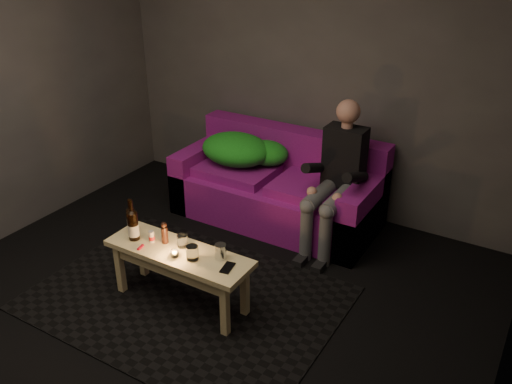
# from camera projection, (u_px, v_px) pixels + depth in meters

# --- Properties ---
(floor) EXTENTS (4.50, 4.50, 0.00)m
(floor) POSITION_uv_depth(u_px,v_px,m) (163.00, 333.00, 3.66)
(floor) COLOR black
(floor) RESTS_ON ground
(room) EXTENTS (4.50, 4.50, 4.50)m
(room) POSITION_uv_depth(u_px,v_px,m) (192.00, 77.00, 3.28)
(room) COLOR silver
(room) RESTS_ON ground
(rug) EXTENTS (2.18, 1.58, 0.01)m
(rug) POSITION_uv_depth(u_px,v_px,m) (186.00, 298.00, 3.99)
(rug) COLOR black
(rug) RESTS_ON floor
(sofa) EXTENTS (1.84, 0.83, 0.79)m
(sofa) POSITION_uv_depth(u_px,v_px,m) (279.00, 189.00, 4.97)
(sofa) COLOR #83117D
(sofa) RESTS_ON floor
(green_blanket) EXTENTS (0.81, 0.55, 0.28)m
(green_blanket) POSITION_uv_depth(u_px,v_px,m) (242.00, 150.00, 5.01)
(green_blanket) COLOR #1E8D19
(green_blanket) RESTS_ON sofa
(person) EXTENTS (0.33, 0.77, 1.23)m
(person) POSITION_uv_depth(u_px,v_px,m) (337.00, 175.00, 4.42)
(person) COLOR black
(person) RESTS_ON sofa
(coffee_table) EXTENTS (1.09, 0.35, 0.44)m
(coffee_table) POSITION_uv_depth(u_px,v_px,m) (179.00, 260.00, 3.79)
(coffee_table) COLOR #D4BB7C
(coffee_table) RESTS_ON rug
(beer_bottle_a) EXTENTS (0.07, 0.07, 0.26)m
(beer_bottle_a) POSITION_uv_depth(u_px,v_px,m) (131.00, 220.00, 3.95)
(beer_bottle_a) COLOR black
(beer_bottle_a) RESTS_ON coffee_table
(beer_bottle_b) EXTENTS (0.08, 0.08, 0.31)m
(beer_bottle_b) POSITION_uv_depth(u_px,v_px,m) (133.00, 225.00, 3.84)
(beer_bottle_b) COLOR black
(beer_bottle_b) RESTS_ON coffee_table
(salt_shaker) EXTENTS (0.04, 0.04, 0.08)m
(salt_shaker) POSITION_uv_depth(u_px,v_px,m) (152.00, 236.00, 3.84)
(salt_shaker) COLOR silver
(salt_shaker) RESTS_ON coffee_table
(pepper_mill) EXTENTS (0.06, 0.06, 0.13)m
(pepper_mill) POSITION_uv_depth(u_px,v_px,m) (165.00, 235.00, 3.82)
(pepper_mill) COLOR black
(pepper_mill) RESTS_ON coffee_table
(tumbler_back) EXTENTS (0.08, 0.08, 0.09)m
(tumbler_back) POSITION_uv_depth(u_px,v_px,m) (183.00, 241.00, 3.78)
(tumbler_back) COLOR white
(tumbler_back) RESTS_ON coffee_table
(tealight) EXTENTS (0.05, 0.05, 0.04)m
(tealight) POSITION_uv_depth(u_px,v_px,m) (175.00, 254.00, 3.68)
(tealight) COLOR white
(tealight) RESTS_ON coffee_table
(tumbler_front) EXTENTS (0.09, 0.09, 0.10)m
(tumbler_front) POSITION_uv_depth(u_px,v_px,m) (192.00, 253.00, 3.64)
(tumbler_front) COLOR white
(tumbler_front) RESTS_ON coffee_table
(steel_cup) EXTENTS (0.10, 0.10, 0.11)m
(steel_cup) POSITION_uv_depth(u_px,v_px,m) (221.00, 252.00, 3.65)
(steel_cup) COLOR silver
(steel_cup) RESTS_ON coffee_table
(smartphone) EXTENTS (0.09, 0.14, 0.01)m
(smartphone) POSITION_uv_depth(u_px,v_px,m) (228.00, 268.00, 3.56)
(smartphone) COLOR black
(smartphone) RESTS_ON coffee_table
(red_lighter) EXTENTS (0.03, 0.07, 0.01)m
(red_lighter) POSITION_uv_depth(u_px,v_px,m) (141.00, 247.00, 3.78)
(red_lighter) COLOR red
(red_lighter) RESTS_ON coffee_table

